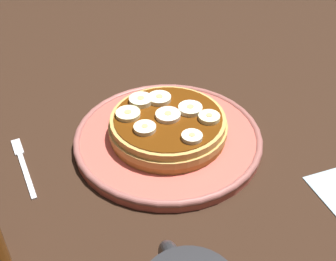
{
  "coord_description": "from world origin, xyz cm",
  "views": [
    {
      "loc": [
        -47.16,
        14.43,
        41.28
      ],
      "look_at": [
        0.0,
        0.0,
        2.31
      ],
      "focal_mm": 46.74,
      "sensor_mm": 36.0,
      "label": 1
    }
  ],
  "objects": [
    {
      "name": "plate",
      "position": [
        0.0,
        0.0,
        0.94
      ],
      "size": [
        27.34,
        27.34,
        1.75
      ],
      "color": "#CC594C",
      "rests_on": "ground_plane"
    },
    {
      "name": "banana_slice_0",
      "position": [
        -0.3,
        0.03,
        4.99
      ],
      "size": [
        3.55,
        3.55,
        0.82
      ],
      "color": "#F8E1C6",
      "rests_on": "pancake_stack"
    },
    {
      "name": "banana_slice_3",
      "position": [
        4.36,
        -0.33,
        5.02
      ],
      "size": [
        3.47,
        3.47,
        0.88
      ],
      "color": "beige",
      "rests_on": "pancake_stack"
    },
    {
      "name": "ground_plane",
      "position": [
        0.0,
        0.0,
        -1.5
      ],
      "size": [
        140.0,
        140.0,
        3.0
      ],
      "primitive_type": "cube",
      "color": "black"
    },
    {
      "name": "banana_slice_1",
      "position": [
        -5.5,
        -1.61,
        5.0
      ],
      "size": [
        2.81,
        2.81,
        0.84
      ],
      "color": "#F2E4C2",
      "rests_on": "pancake_stack"
    },
    {
      "name": "banana_slice_6",
      "position": [
        0.53,
        -3.49,
        5.03
      ],
      "size": [
        3.47,
        3.47,
        0.9
      ],
      "color": "#ECE5C2",
      "rests_on": "pancake_stack"
    },
    {
      "name": "fork",
      "position": [
        1.48,
        20.63,
        0.25
      ],
      "size": [
        13.0,
        2.96,
        0.5
      ],
      "color": "silver",
      "rests_on": "ground_plane"
    },
    {
      "name": "banana_slice_7",
      "position": [
        -2.19,
        -5.31,
        5.02
      ],
      "size": [
        3.03,
        3.03,
        0.88
      ],
      "color": "#FCF1B5",
      "rests_on": "pancake_stack"
    },
    {
      "name": "banana_slice_2",
      "position": [
        -1.93,
        3.86,
        5.02
      ],
      "size": [
        3.05,
        3.05,
        0.88
      ],
      "color": "#FCECC4",
      "rests_on": "pancake_stack"
    },
    {
      "name": "banana_slice_4",
      "position": [
        1.94,
        5.29,
        5.0
      ],
      "size": [
        3.49,
        3.49,
        0.83
      ],
      "color": "#F8EEB3",
      "rests_on": "pancake_stack"
    },
    {
      "name": "pancake_stack",
      "position": [
        -0.14,
        0.07,
        3.1
      ],
      "size": [
        17.24,
        17.24,
        3.32
      ],
      "color": "#B27B36",
      "rests_on": "plate"
    },
    {
      "name": "banana_slice_5",
      "position": [
        4.62,
        2.75,
        5.07
      ],
      "size": [
        3.48,
        3.48,
        0.97
      ],
      "color": "#EEECC3",
      "rests_on": "pancake_stack"
    }
  ]
}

